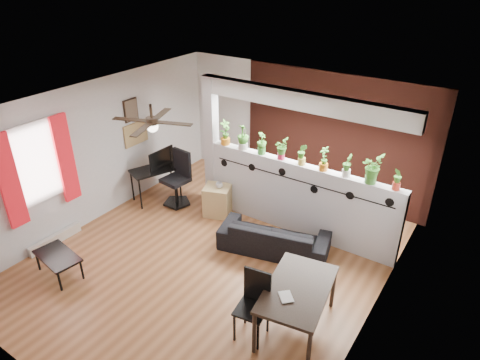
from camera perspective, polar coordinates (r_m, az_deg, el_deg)
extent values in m
cube|color=brown|center=(7.32, -3.63, -10.61)|extent=(6.30, 7.10, 0.10)
cube|color=#B7B7BA|center=(8.92, 7.90, 6.56)|extent=(6.30, 0.04, 2.90)
cube|color=#B7B7BA|center=(5.01, -26.17, -15.38)|extent=(6.30, 0.04, 2.90)
cube|color=#B7B7BA|center=(8.29, -18.59, 3.62)|extent=(0.04, 7.10, 2.90)
cube|color=#B7B7BA|center=(5.61, 18.13, -8.52)|extent=(0.04, 7.10, 2.90)
cube|color=white|center=(6.03, -4.39, 9.93)|extent=(6.30, 7.10, 0.10)
cube|color=#BCBCC1|center=(7.64, 7.85, -2.48)|extent=(3.60, 0.18, 1.35)
cube|color=silver|center=(6.92, 8.80, 10.31)|extent=(3.60, 0.18, 0.30)
cube|color=#BCBCC1|center=(8.25, -3.83, 4.97)|extent=(0.22, 0.20, 2.60)
cube|color=#B04633|center=(8.59, 12.53, 5.30)|extent=(3.90, 0.05, 2.60)
cube|color=black|center=(7.37, 7.71, -0.08)|extent=(3.31, 0.01, 0.02)
cylinder|color=black|center=(8.11, -2.14, 2.26)|extent=(0.14, 0.01, 0.14)
cylinder|color=black|center=(7.76, 1.58, 1.70)|extent=(0.14, 0.01, 0.14)
cylinder|color=black|center=(7.45, 5.63, 1.08)|extent=(0.14, 0.01, 0.14)
cylinder|color=black|center=(7.29, 9.84, -1.26)|extent=(0.14, 0.01, 0.14)
cylinder|color=black|center=(7.07, 14.44, -2.03)|extent=(0.14, 0.01, 0.14)
cylinder|color=black|center=(6.90, 19.31, -2.82)|extent=(0.14, 0.01, 0.14)
cube|color=white|center=(7.57, -25.63, 2.04)|extent=(0.02, 0.95, 1.25)
cube|color=silver|center=(7.56, -25.57, 2.01)|extent=(0.04, 1.05, 1.35)
cube|color=red|center=(7.36, -28.42, -0.22)|extent=(0.06, 0.30, 1.55)
cube|color=red|center=(7.80, -22.25, 2.65)|extent=(0.06, 0.30, 1.55)
cube|color=silver|center=(8.22, -23.38, -7.23)|extent=(0.08, 1.00, 0.18)
cube|color=#9E7F4C|center=(8.79, -13.72, 6.04)|extent=(0.03, 0.60, 0.45)
cube|color=#8C7259|center=(8.59, -14.33, 9.02)|extent=(0.03, 0.30, 0.40)
cube|color=black|center=(8.60, -14.35, 9.03)|extent=(0.02, 0.34, 0.44)
cylinder|color=black|center=(6.38, -11.79, 9.00)|extent=(0.04, 0.04, 0.20)
cylinder|color=black|center=(6.43, -11.66, 7.73)|extent=(0.18, 0.18, 0.10)
sphere|color=white|center=(6.46, -11.59, 6.98)|extent=(0.17, 0.17, 0.17)
cube|color=black|center=(6.30, -8.82, 7.47)|extent=(0.55, 0.29, 0.01)
cube|color=black|center=(6.72, -10.47, 8.65)|extent=(0.29, 0.55, 0.01)
cube|color=black|center=(6.58, -14.38, 7.81)|extent=(0.55, 0.29, 0.01)
cube|color=black|center=(6.14, -12.95, 6.56)|extent=(0.29, 0.55, 0.01)
cylinder|color=orange|center=(8.03, -1.96, 5.20)|extent=(0.18, 0.18, 0.12)
imported|color=#27621C|center=(7.94, -1.99, 6.71)|extent=(0.28, 0.31, 0.38)
cylinder|color=silver|center=(7.82, 0.40, 4.59)|extent=(0.17, 0.17, 0.12)
imported|color=#27621C|center=(7.74, 0.41, 6.12)|extent=(0.28, 0.24, 0.37)
cylinder|color=#3C9034|center=(7.63, 2.89, 3.93)|extent=(0.14, 0.14, 0.12)
imported|color=#27621C|center=(7.56, 2.93, 5.26)|extent=(0.21, 0.24, 0.30)
cylinder|color=#C31F44|center=(7.46, 5.49, 3.24)|extent=(0.13, 0.13, 0.12)
imported|color=#27621C|center=(7.38, 5.56, 4.51)|extent=(0.21, 0.23, 0.28)
cylinder|color=gold|center=(7.30, 8.21, 2.51)|extent=(0.13, 0.13, 0.12)
imported|color=#27621C|center=(7.22, 8.31, 3.79)|extent=(0.21, 0.18, 0.28)
cylinder|color=orange|center=(7.16, 11.04, 1.74)|extent=(0.15, 0.15, 0.12)
imported|color=#27621C|center=(7.08, 11.19, 3.18)|extent=(0.27, 0.25, 0.32)
cylinder|color=white|center=(7.04, 13.97, 0.94)|extent=(0.13, 0.13, 0.12)
imported|color=#27621C|center=(6.96, 14.14, 2.27)|extent=(0.16, 0.20, 0.28)
cylinder|color=#3D812F|center=(6.94, 17.00, 0.11)|extent=(0.18, 0.18, 0.12)
imported|color=#27621C|center=(6.84, 17.26, 1.80)|extent=(0.21, 0.26, 0.38)
cylinder|color=#B52D1C|center=(6.86, 20.10, -0.75)|extent=(0.12, 0.12, 0.12)
imported|color=#27621C|center=(6.79, 20.32, 0.50)|extent=(0.19, 0.21, 0.26)
imported|color=black|center=(7.33, 4.56, -7.60)|extent=(1.87, 1.09, 0.51)
cube|color=tan|center=(8.26, -3.01, -2.75)|extent=(0.61, 0.57, 0.60)
imported|color=gray|center=(8.06, -2.79, -0.71)|extent=(0.16, 0.16, 0.10)
cube|color=black|center=(8.78, -11.29, 1.41)|extent=(0.82, 1.07, 0.04)
cylinder|color=black|center=(8.97, -14.16, -0.79)|extent=(0.03, 0.03, 0.65)
cylinder|color=black|center=(8.63, -13.14, -1.89)|extent=(0.03, 0.03, 0.65)
cylinder|color=black|center=(9.25, -9.17, 0.66)|extent=(0.03, 0.03, 0.65)
cylinder|color=black|center=(8.92, -7.99, -0.36)|extent=(0.03, 0.03, 0.65)
imported|color=black|center=(8.82, -10.69, 2.47)|extent=(0.36, 0.07, 0.20)
cylinder|color=black|center=(8.78, -8.37, -2.96)|extent=(0.58, 0.58, 0.04)
cylinder|color=black|center=(8.66, -8.48, -1.57)|extent=(0.07, 0.07, 0.49)
cube|color=black|center=(8.54, -8.61, -0.01)|extent=(0.51, 0.51, 0.08)
cube|color=black|center=(8.52, -7.71, 2.34)|extent=(0.45, 0.11, 0.53)
cube|color=black|center=(5.74, 7.72, -14.21)|extent=(0.97, 1.39, 0.05)
cylinder|color=black|center=(5.65, 1.91, -19.71)|extent=(0.06, 0.06, 0.66)
cylinder|color=black|center=(5.52, 9.15, -21.72)|extent=(0.06, 0.06, 0.66)
cylinder|color=black|center=(6.48, 6.15, -12.43)|extent=(0.06, 0.06, 0.66)
cylinder|color=black|center=(6.36, 12.30, -13.92)|extent=(0.06, 0.06, 0.66)
imported|color=gray|center=(5.54, 5.34, -15.36)|extent=(0.26, 0.26, 0.02)
cube|color=black|center=(5.73, 1.56, -16.87)|extent=(0.45, 0.45, 0.03)
cube|color=black|center=(5.67, 2.34, -13.86)|extent=(0.37, 0.08, 0.50)
cube|color=black|center=(5.84, -0.75, -19.04)|extent=(0.03, 0.03, 0.47)
cube|color=black|center=(5.75, 2.42, -20.06)|extent=(0.03, 0.03, 0.47)
cube|color=black|center=(5.88, 0.71, -15.28)|extent=(0.03, 0.03, 0.95)
cube|color=black|center=(5.79, 3.82, -16.22)|extent=(0.03, 0.03, 0.95)
cube|color=black|center=(7.31, -23.19, -9.30)|extent=(0.85, 0.56, 0.04)
cylinder|color=black|center=(7.65, -25.35, -9.76)|extent=(0.04, 0.04, 0.34)
cylinder|color=black|center=(7.10, -22.91, -12.37)|extent=(0.04, 0.04, 0.34)
cylinder|color=black|center=(7.75, -22.94, -8.70)|extent=(0.04, 0.04, 0.34)
cylinder|color=black|center=(7.20, -20.34, -11.18)|extent=(0.04, 0.04, 0.34)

